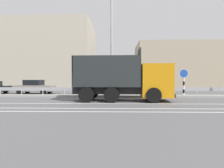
# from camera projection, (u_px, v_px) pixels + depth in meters

# --- Properties ---
(ground_plane) EXTENTS (320.00, 320.00, 0.00)m
(ground_plane) POSITION_uv_depth(u_px,v_px,m) (77.00, 100.00, 16.33)
(ground_plane) COLOR #565659
(lane_strip_0) EXTENTS (54.22, 0.16, 0.01)m
(lane_strip_0) POSITION_uv_depth(u_px,v_px,m) (122.00, 104.00, 14.25)
(lane_strip_0) COLOR silver
(lane_strip_0) RESTS_ON ground_plane
(lane_strip_1) EXTENTS (54.22, 0.16, 0.01)m
(lane_strip_1) POSITION_uv_depth(u_px,v_px,m) (123.00, 108.00, 12.04)
(lane_strip_1) COLOR silver
(lane_strip_1) RESTS_ON ground_plane
(lane_strip_2) EXTENTS (54.22, 0.16, 0.01)m
(lane_strip_2) POSITION_uv_depth(u_px,v_px,m) (123.00, 112.00, 10.88)
(lane_strip_2) COLOR silver
(lane_strip_2) RESTS_ON ground_plane
(median_island) EXTENTS (29.82, 1.10, 0.18)m
(median_island) POSITION_uv_depth(u_px,v_px,m) (84.00, 96.00, 19.23)
(median_island) COLOR gray
(median_island) RESTS_ON ground_plane
(median_guardrail) EXTENTS (54.22, 0.09, 0.78)m
(median_guardrail) POSITION_uv_depth(u_px,v_px,m) (86.00, 90.00, 20.60)
(median_guardrail) COLOR #9EA0A5
(median_guardrail) RESTS_ON ground_plane
(dump_truck) EXTENTS (7.24, 2.96, 3.75)m
(dump_truck) POSITION_uv_depth(u_px,v_px,m) (135.00, 82.00, 15.94)
(dump_truck) COLOR orange
(dump_truck) RESTS_ON ground_plane
(median_road_sign) EXTENTS (0.76, 0.16, 2.44)m
(median_road_sign) POSITION_uv_depth(u_px,v_px,m) (184.00, 82.00, 18.92)
(median_road_sign) COLOR white
(median_road_sign) RESTS_ON ground_plane
(street_lamp_2) EXTENTS (0.70, 1.89, 8.95)m
(street_lamp_2) POSITION_uv_depth(u_px,v_px,m) (111.00, 40.00, 18.82)
(street_lamp_2) COLOR #ADADB2
(street_lamp_2) RESTS_ON ground_plane
(parked_car_3) EXTENTS (4.10, 2.06, 1.46)m
(parked_car_3) POSITION_uv_depth(u_px,v_px,m) (35.00, 87.00, 22.77)
(parked_car_3) COLOR gray
(parked_car_3) RESTS_ON ground_plane
(background_building_0) EXTENTS (17.47, 11.10, 10.94)m
(background_building_0) POSITION_uv_depth(u_px,v_px,m) (42.00, 56.00, 37.67)
(background_building_0) COLOR #B7AD99
(background_building_0) RESTS_ON ground_plane
(background_building_1) EXTENTS (19.98, 9.98, 7.34)m
(background_building_1) POSITION_uv_depth(u_px,v_px,m) (195.00, 66.00, 37.33)
(background_building_1) COLOR tan
(background_building_1) RESTS_ON ground_plane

